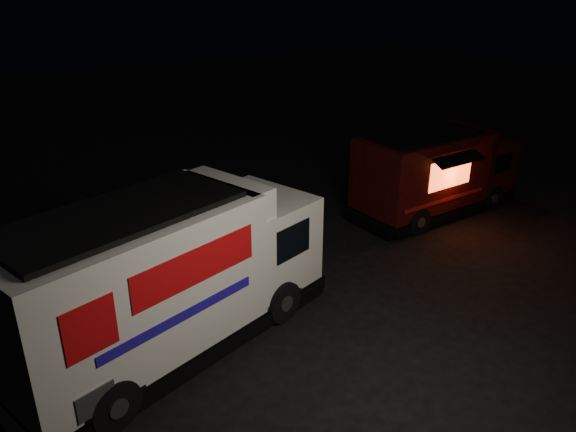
# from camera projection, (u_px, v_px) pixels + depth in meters

# --- Properties ---
(ground) EXTENTS (80.00, 80.00, 0.00)m
(ground) POSITION_uv_depth(u_px,v_px,m) (315.00, 312.00, 13.12)
(ground) COLOR black
(ground) RESTS_ON ground
(white_truck) EXTENTS (7.83, 4.49, 3.36)m
(white_truck) POSITION_uv_depth(u_px,v_px,m) (171.00, 273.00, 11.38)
(white_truck) COLOR silver
(white_truck) RESTS_ON ground
(red_truck) EXTENTS (6.04, 2.35, 2.79)m
(red_truck) POSITION_uv_depth(u_px,v_px,m) (437.00, 171.00, 18.21)
(red_truck) COLOR #3E0B0E
(red_truck) RESTS_ON ground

